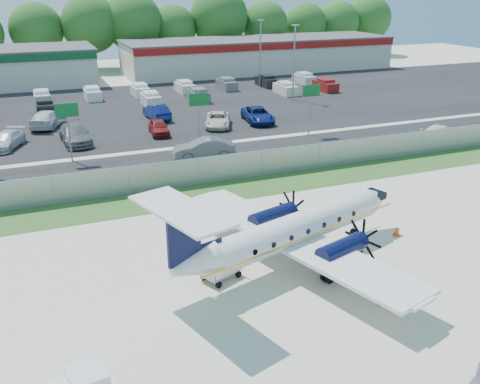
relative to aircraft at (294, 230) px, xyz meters
name	(u,v)px	position (x,y,z in m)	size (l,w,h in m)	color
ground	(285,275)	(-0.98, -1.07, -1.87)	(170.00, 170.00, 0.00)	beige
grass_verge	(208,193)	(-0.98, 10.93, -1.86)	(170.00, 4.00, 0.02)	#2D561E
access_road	(180,164)	(-0.98, 17.93, -1.86)	(170.00, 8.00, 0.02)	black
parking_lot	(129,110)	(-0.98, 38.93, -1.86)	(170.00, 32.00, 0.02)	black
perimeter_fence	(199,171)	(-0.98, 12.93, -0.87)	(120.00, 0.06, 1.99)	gray
building_east	(259,54)	(25.02, 60.91, 0.76)	(44.40, 12.40, 5.24)	beige
sign_left	(67,119)	(-8.98, 21.84, 1.74)	(1.80, 0.26, 5.00)	gray
sign_mid	(199,107)	(2.02, 21.84, 1.74)	(1.80, 0.26, 5.00)	gray
sign_right	(311,98)	(13.02, 21.84, 1.74)	(1.80, 0.26, 5.00)	gray
light_pole_ne	(294,58)	(19.02, 36.93, 3.36)	(0.90, 0.35, 9.09)	gray
light_pole_se	(260,49)	(19.02, 46.93, 3.36)	(0.90, 0.35, 9.09)	gray
tree_line	(90,69)	(-0.98, 72.93, -1.87)	(112.00, 6.00, 14.00)	#23591A
aircraft	(294,230)	(0.00, 0.00, 0.00)	(15.83, 15.45, 4.84)	silver
baggage_cart_near	(221,270)	(-4.07, -0.20, -1.39)	(2.27, 1.88, 1.03)	gray
cone_nose	(397,231)	(7.06, 0.58, -1.60)	(0.40, 0.40, 0.57)	#EB3E07
cone_port_wing	(381,300)	(1.90, -5.05, -1.63)	(0.35, 0.35, 0.50)	#EB3E07
cone_starboard_wing	(205,229)	(-3.13, 5.06, -1.62)	(0.37, 0.37, 0.53)	#EB3E07
road_car_mid	(204,158)	(1.32, 18.67, -1.87)	(1.78, 5.10, 1.68)	#595B5E
road_car_east	(438,140)	(23.42, 15.80, -1.87)	(1.99, 4.89, 1.42)	silver
parked_car_a	(7,148)	(-13.95, 28.05, -1.87)	(2.01, 4.95, 1.44)	silver
parked_car_b	(76,143)	(-8.11, 27.34, -1.87)	(2.38, 5.85, 1.70)	#595B5E
parked_car_c	(159,134)	(-0.32, 27.47, -1.87)	(1.68, 4.17, 1.42)	maroon
parked_car_d	(218,127)	(5.97, 28.16, -1.87)	(2.38, 5.16, 1.44)	beige
parked_car_e	(258,122)	(10.49, 28.34, -1.87)	(2.57, 5.58, 1.55)	navy
parked_car_f	(49,127)	(-10.06, 34.59, -1.87)	(2.36, 5.81, 1.68)	silver
parked_car_g	(157,119)	(0.97, 33.63, -1.87)	(1.73, 4.96, 1.63)	navy
far_parking_rows	(121,102)	(-0.98, 43.93, -1.87)	(56.00, 10.00, 1.60)	gray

